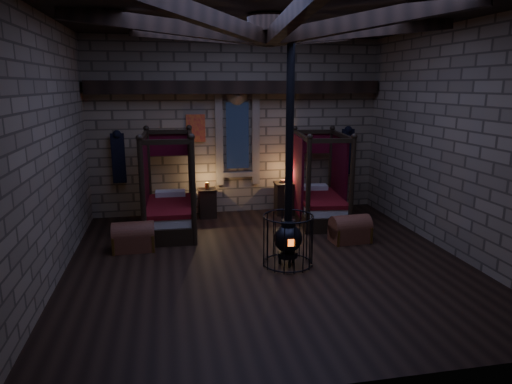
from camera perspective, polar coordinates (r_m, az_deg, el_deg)
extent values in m
cube|color=black|center=(8.28, 1.45, -8.78)|extent=(7.00, 7.00, 0.01)
cube|color=#847054|center=(11.16, -2.38, 8.08)|extent=(7.00, 0.02, 4.20)
cube|color=#847054|center=(4.44, 11.36, -0.10)|extent=(7.00, 0.02, 4.20)
cube|color=#847054|center=(7.78, -24.61, 4.63)|extent=(0.02, 7.00, 4.20)
cube|color=#847054|center=(9.16, 23.58, 5.85)|extent=(0.02, 7.00, 4.20)
cube|color=black|center=(7.75, 1.65, 21.37)|extent=(7.00, 7.00, 0.01)
cube|color=black|center=(10.94, -2.29, 12.96)|extent=(6.86, 0.35, 0.30)
cylinder|color=black|center=(7.73, 1.64, 20.27)|extent=(0.70, 0.70, 0.25)
cube|color=black|center=(11.13, -2.33, 7.03)|extent=(0.55, 0.04, 1.60)
cube|color=maroon|center=(11.02, -7.55, 7.91)|extent=(0.45, 0.03, 0.65)
cube|color=black|center=(11.02, -16.81, 4.05)|extent=(0.30, 0.10, 1.15)
cube|color=black|center=(11.83, 11.35, 4.96)|extent=(0.30, 0.10, 1.15)
cube|color=black|center=(10.07, -10.59, -3.90)|extent=(1.09, 2.02, 0.35)
cube|color=beige|center=(10.00, -10.66, -2.43)|extent=(0.97, 1.87, 0.21)
cube|color=maroon|center=(9.96, -10.69, -1.69)|extent=(1.03, 1.90, 0.10)
cube|color=beige|center=(10.65, -10.65, -0.19)|extent=(0.68, 0.35, 0.13)
cube|color=#4F0613|center=(10.71, -10.88, 5.88)|extent=(1.06, 0.08, 0.53)
cylinder|color=black|center=(8.94, -14.00, -0.40)|extent=(0.11, 0.11, 2.11)
cylinder|color=black|center=(10.81, -13.25, 1.97)|extent=(0.11, 0.11, 2.11)
cylinder|color=black|center=(8.92, -7.85, -0.17)|extent=(0.11, 0.11, 2.11)
cylinder|color=black|center=(10.79, -8.17, 2.17)|extent=(0.11, 0.11, 2.11)
cube|color=#4F0613|center=(10.15, -13.66, 1.50)|extent=(0.10, 1.44, 1.87)
cube|color=#4F0613|center=(10.12, -7.92, 1.72)|extent=(0.10, 1.44, 1.87)
cube|color=black|center=(10.74, 7.93, -2.75)|extent=(1.21, 2.02, 0.33)
cube|color=beige|center=(10.68, 7.97, -1.41)|extent=(1.08, 1.86, 0.20)
cube|color=maroon|center=(10.64, 7.99, -0.73)|extent=(1.14, 1.91, 0.09)
cube|color=beige|center=(11.29, 7.24, 0.58)|extent=(0.68, 0.39, 0.13)
cube|color=#4F0613|center=(11.35, 7.14, 6.11)|extent=(1.02, 0.16, 0.51)
cylinder|color=black|center=(9.56, 6.56, 0.56)|extent=(0.10, 0.10, 2.04)
cylinder|color=black|center=(11.35, 4.78, 2.61)|extent=(0.10, 0.10, 2.04)
cylinder|color=black|center=(9.78, 11.89, 0.65)|extent=(0.10, 0.10, 2.04)
cylinder|color=black|center=(11.53, 9.33, 2.65)|extent=(0.10, 0.10, 2.04)
cube|color=#4F0613|center=(10.71, 5.20, 2.21)|extent=(0.21, 1.39, 1.80)
cube|color=#4F0613|center=(10.91, 10.28, 2.27)|extent=(0.21, 1.39, 1.80)
cube|color=brown|center=(9.12, -15.01, -6.05)|extent=(0.79, 0.49, 0.33)
cylinder|color=brown|center=(9.06, -15.08, -5.08)|extent=(0.79, 0.49, 0.48)
cube|color=olive|center=(9.15, -17.30, -6.14)|extent=(0.06, 0.50, 0.34)
cube|color=olive|center=(9.10, -12.72, -5.95)|extent=(0.06, 0.50, 0.34)
cube|color=brown|center=(9.47, 11.66, -5.16)|extent=(0.80, 0.52, 0.32)
cylinder|color=brown|center=(9.42, 11.71, -4.23)|extent=(0.80, 0.52, 0.47)
cube|color=olive|center=(9.32, 9.68, -5.37)|extent=(0.08, 0.49, 0.34)
cube|color=olive|center=(9.62, 13.58, -4.95)|extent=(0.08, 0.49, 0.34)
cube|color=black|center=(10.97, -6.08, -1.47)|extent=(0.41, 0.40, 0.66)
cube|color=black|center=(10.89, -6.13, 0.31)|extent=(0.45, 0.43, 0.04)
cylinder|color=olive|center=(10.86, -6.14, 0.79)|extent=(0.09, 0.09, 0.15)
cube|color=black|center=(11.20, 3.59, -0.89)|extent=(0.46, 0.44, 0.74)
cube|color=black|center=(11.11, 3.61, 1.07)|extent=(0.50, 0.48, 0.04)
cube|color=brown|center=(11.10, 3.62, 1.40)|extent=(0.19, 0.14, 0.05)
cylinder|color=black|center=(8.12, 3.98, -7.75)|extent=(0.36, 0.36, 0.09)
sphere|color=black|center=(8.02, 4.01, -5.79)|extent=(0.50, 0.50, 0.50)
cylinder|color=black|center=(7.94, 4.04, -3.96)|extent=(0.25, 0.25, 0.13)
cube|color=#FF5914|center=(7.80, 4.46, -6.35)|extent=(0.13, 0.02, 0.13)
cylinder|color=black|center=(7.62, 4.25, 8.11)|extent=(0.13, 0.13, 3.25)
torus|color=black|center=(8.18, 3.96, -8.81)|extent=(0.89, 0.89, 0.03)
torus|color=black|center=(7.90, 4.06, -3.03)|extent=(0.89, 0.89, 0.03)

